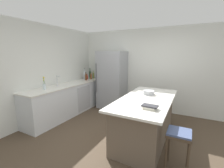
# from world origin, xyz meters

# --- Properties ---
(ground_plane) EXTENTS (7.20, 7.20, 0.00)m
(ground_plane) POSITION_xyz_m (0.00, 0.00, 0.00)
(ground_plane) COLOR #4C3D2D
(wall_rear) EXTENTS (6.00, 0.10, 2.60)m
(wall_rear) POSITION_xyz_m (0.00, 2.25, 1.30)
(wall_rear) COLOR silver
(wall_rear) RESTS_ON ground_plane
(wall_left) EXTENTS (0.10, 6.00, 2.60)m
(wall_left) POSITION_xyz_m (-2.45, 0.00, 1.30)
(wall_left) COLOR silver
(wall_left) RESTS_ON ground_plane
(counter_run_left) EXTENTS (0.65, 2.83, 0.93)m
(counter_run_left) POSITION_xyz_m (-2.09, 0.70, 0.46)
(counter_run_left) COLOR silver
(counter_run_left) RESTS_ON ground_plane
(kitchen_island) EXTENTS (1.00, 2.14, 0.90)m
(kitchen_island) POSITION_xyz_m (0.37, 0.41, 0.46)
(kitchen_island) COLOR brown
(kitchen_island) RESTS_ON ground_plane
(refrigerator) EXTENTS (0.86, 0.74, 1.90)m
(refrigerator) POSITION_xyz_m (-1.20, 1.85, 0.95)
(refrigerator) COLOR #93969B
(refrigerator) RESTS_ON ground_plane
(bar_stool) EXTENTS (0.36, 0.36, 0.66)m
(bar_stool) POSITION_xyz_m (1.07, -0.28, 0.53)
(bar_stool) COLOR #473828
(bar_stool) RESTS_ON ground_plane
(sink_faucet) EXTENTS (0.15, 0.05, 0.30)m
(sink_faucet) POSITION_xyz_m (-2.14, 0.35, 1.08)
(sink_faucet) COLOR silver
(sink_faucet) RESTS_ON counter_run_left
(flower_vase) EXTENTS (0.08, 0.08, 0.32)m
(flower_vase) POSITION_xyz_m (-2.12, -0.09, 1.03)
(flower_vase) COLOR silver
(flower_vase) RESTS_ON counter_run_left
(olive_oil_bottle) EXTENTS (0.05, 0.05, 0.28)m
(olive_oil_bottle) POSITION_xyz_m (-2.07, 2.01, 1.04)
(olive_oil_bottle) COLOR olive
(olive_oil_bottle) RESTS_ON counter_run_left
(wine_bottle) EXTENTS (0.06, 0.06, 0.37)m
(wine_bottle) POSITION_xyz_m (-2.14, 1.91, 1.08)
(wine_bottle) COLOR #19381E
(wine_bottle) RESTS_ON counter_run_left
(vinegar_bottle) EXTENTS (0.05, 0.05, 0.24)m
(vinegar_bottle) POSITION_xyz_m (-2.03, 1.81, 1.03)
(vinegar_bottle) COLOR #994C23
(vinegar_bottle) RESTS_ON counter_run_left
(hot_sauce_bottle) EXTENTS (0.05, 0.05, 0.20)m
(hot_sauce_bottle) POSITION_xyz_m (-2.13, 1.71, 1.01)
(hot_sauce_bottle) COLOR red
(hot_sauce_bottle) RESTS_ON counter_run_left
(soda_bottle) EXTENTS (0.08, 0.08, 0.39)m
(soda_bottle) POSITION_xyz_m (-2.17, 1.62, 1.08)
(soda_bottle) COLOR silver
(soda_bottle) RESTS_ON counter_run_left
(syrup_bottle) EXTENTS (0.07, 0.07, 0.28)m
(syrup_bottle) POSITION_xyz_m (-2.05, 1.53, 1.04)
(syrup_bottle) COLOR #5B3319
(syrup_bottle) RESTS_ON counter_run_left
(cookbook_stack) EXTENTS (0.27, 0.20, 0.06)m
(cookbook_stack) POSITION_xyz_m (0.58, -0.19, 0.93)
(cookbook_stack) COLOR silver
(cookbook_stack) RESTS_ON kitchen_island
(mixing_bowl) EXTENTS (0.26, 0.26, 0.09)m
(mixing_bowl) POSITION_xyz_m (0.33, 0.75, 0.95)
(mixing_bowl) COLOR #B2B5BA
(mixing_bowl) RESTS_ON kitchen_island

